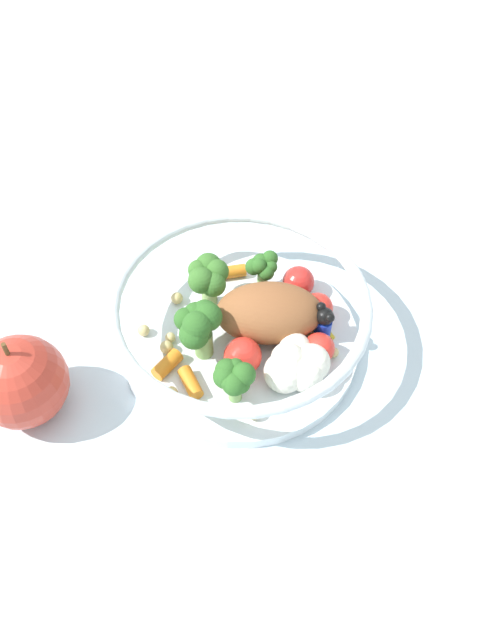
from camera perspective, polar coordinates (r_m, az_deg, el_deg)
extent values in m
plane|color=silver|center=(0.59, -1.32, -1.79)|extent=(2.40, 2.40, 0.00)
cylinder|color=white|center=(0.58, 0.00, -1.74)|extent=(0.21, 0.21, 0.01)
torus|color=white|center=(0.54, 0.00, 1.49)|extent=(0.22, 0.22, 0.01)
ellipsoid|color=brown|center=(0.56, 2.53, 0.63)|extent=(0.10, 0.11, 0.05)
cylinder|color=#7FAD5B|center=(0.56, -3.54, -1.77)|extent=(0.02, 0.02, 0.03)
sphere|color=#2D6023|center=(0.53, -4.27, -1.06)|extent=(0.03, 0.03, 0.03)
sphere|color=#2D6023|center=(0.53, -3.54, -0.63)|extent=(0.02, 0.02, 0.02)
sphere|color=#2D6023|center=(0.53, -2.53, 0.09)|extent=(0.02, 0.02, 0.02)
sphere|color=#2D6023|center=(0.54, -3.07, 0.60)|extent=(0.02, 0.02, 0.02)
sphere|color=#2D6023|center=(0.54, -3.78, 0.36)|extent=(0.02, 0.02, 0.02)
sphere|color=#2D6023|center=(0.54, -4.71, 0.05)|extent=(0.02, 0.02, 0.02)
cylinder|color=#8EB766|center=(0.59, -2.67, 2.18)|extent=(0.01, 0.01, 0.02)
sphere|color=#386B28|center=(0.56, -3.36, 3.44)|extent=(0.02, 0.02, 0.02)
sphere|color=#386B28|center=(0.57, -2.34, 3.11)|extent=(0.02, 0.02, 0.02)
sphere|color=#386B28|center=(0.57, -2.03, 4.24)|extent=(0.02, 0.02, 0.02)
sphere|color=#386B28|center=(0.58, -2.75, 4.68)|extent=(0.02, 0.02, 0.02)
sphere|color=#386B28|center=(0.57, -3.63, 4.34)|extent=(0.02, 0.02, 0.02)
cylinder|color=#7FAD5B|center=(0.53, -0.43, -6.14)|extent=(0.01, 0.01, 0.02)
sphere|color=#2D6023|center=(0.51, -0.95, -5.46)|extent=(0.01, 0.01, 0.01)
sphere|color=#2D6023|center=(0.51, -0.50, -5.53)|extent=(0.02, 0.02, 0.02)
sphere|color=#2D6023|center=(0.51, 0.03, -5.56)|extent=(0.02, 0.02, 0.02)
sphere|color=#2D6023|center=(0.51, 0.29, -4.74)|extent=(0.02, 0.02, 0.02)
sphere|color=#2D6023|center=(0.52, -0.11, -4.73)|extent=(0.01, 0.01, 0.01)
sphere|color=#2D6023|center=(0.52, -0.39, -4.07)|extent=(0.01, 0.01, 0.01)
sphere|color=#2D6023|center=(0.52, -1.13, -4.39)|extent=(0.02, 0.02, 0.02)
sphere|color=#2D6023|center=(0.52, -1.28, -4.92)|extent=(0.02, 0.02, 0.02)
cylinder|color=#7FAD5B|center=(0.60, 1.95, 3.39)|extent=(0.01, 0.01, 0.02)
sphere|color=#2D6023|center=(0.58, 1.67, 4.71)|extent=(0.01, 0.01, 0.01)
sphere|color=#2D6023|center=(0.59, 2.27, 4.14)|extent=(0.01, 0.01, 0.01)
sphere|color=#2D6023|center=(0.59, 2.68, 4.62)|extent=(0.01, 0.01, 0.01)
sphere|color=#2D6023|center=(0.59, 2.60, 5.34)|extent=(0.01, 0.01, 0.01)
sphere|color=#2D6023|center=(0.59, 1.82, 4.99)|extent=(0.02, 0.02, 0.02)
sphere|color=#2D6023|center=(0.59, 1.19, 4.64)|extent=(0.02, 0.02, 0.02)
sphere|color=silver|center=(0.54, 3.88, -4.54)|extent=(0.03, 0.03, 0.03)
sphere|color=silver|center=(0.54, 5.52, -4.86)|extent=(0.03, 0.03, 0.03)
sphere|color=silver|center=(0.54, 6.19, -3.69)|extent=(0.03, 0.03, 0.03)
sphere|color=silver|center=(0.55, 4.79, -2.51)|extent=(0.03, 0.03, 0.03)
sphere|color=silver|center=(0.54, 4.25, -3.32)|extent=(0.03, 0.03, 0.03)
cube|color=yellow|center=(0.58, 7.07, -1.44)|extent=(0.02, 0.02, 0.00)
cylinder|color=#1933B2|center=(0.57, 7.19, -0.72)|extent=(0.02, 0.02, 0.02)
sphere|color=black|center=(0.56, 7.35, 0.32)|extent=(0.02, 0.02, 0.02)
sphere|color=black|center=(0.55, 7.04, 1.13)|extent=(0.01, 0.01, 0.01)
sphere|color=black|center=(0.55, 7.78, 0.21)|extent=(0.01, 0.01, 0.01)
cylinder|color=orange|center=(0.54, -4.31, -5.43)|extent=(0.02, 0.03, 0.01)
cylinder|color=orange|center=(0.55, -6.33, -3.85)|extent=(0.03, 0.01, 0.01)
cylinder|color=orange|center=(0.62, -1.16, 4.14)|extent=(0.04, 0.03, 0.01)
sphere|color=red|center=(0.56, 6.84, -2.45)|extent=(0.03, 0.03, 0.03)
sphere|color=red|center=(0.54, 0.23, -3.14)|extent=(0.03, 0.03, 0.03)
sphere|color=red|center=(0.60, 5.07, 3.30)|extent=(0.03, 0.03, 0.03)
sphere|color=red|center=(0.58, 6.73, 1.04)|extent=(0.03, 0.03, 0.03)
sphere|color=#D1B775|center=(0.53, 1.19, -8.03)|extent=(0.01, 0.01, 0.01)
sphere|color=#D1B775|center=(0.57, -6.05, -1.51)|extent=(0.01, 0.01, 0.01)
sphere|color=tan|center=(0.60, -5.32, 2.04)|extent=(0.01, 0.01, 0.01)
sphere|color=#D1B775|center=(0.54, -5.95, -6.25)|extent=(0.01, 0.01, 0.01)
sphere|color=tan|center=(0.62, -2.71, 3.97)|extent=(0.01, 0.01, 0.01)
sphere|color=#D1B775|center=(0.57, 8.10, -2.80)|extent=(0.01, 0.01, 0.01)
sphere|color=#D1B775|center=(0.58, -8.35, -0.88)|extent=(0.01, 0.01, 0.01)
sphere|color=#D1B775|center=(0.55, -1.23, -4.36)|extent=(0.01, 0.01, 0.01)
sphere|color=tan|center=(0.57, -6.37, -2.35)|extent=(0.01, 0.01, 0.01)
sphere|color=#BC3828|center=(0.55, -18.44, -5.09)|extent=(0.08, 0.08, 0.08)
cylinder|color=brown|center=(0.51, -19.65, -2.38)|extent=(0.00, 0.00, 0.01)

